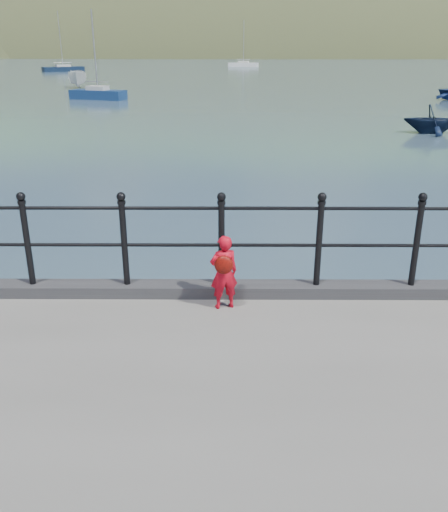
{
  "coord_description": "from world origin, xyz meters",
  "views": [
    {
      "loc": [
        0.67,
        -6.41,
        3.99
      ],
      "look_at": [
        0.63,
        -0.2,
        1.55
      ],
      "focal_mm": 38.0,
      "sensor_mm": 36.0,
      "label": 1
    }
  ],
  "objects_px": {
    "child": "(224,272)",
    "sailboat_left": "(63,69)",
    "railing": "(173,234)",
    "sailboat_deep": "(243,65)",
    "launch_white": "(78,79)",
    "launch_navy": "(432,119)",
    "sailboat_port": "(98,95)"
  },
  "relations": [
    {
      "from": "child",
      "to": "sailboat_port",
      "type": "distance_m",
      "value": 38.26
    },
    {
      "from": "sailboat_left",
      "to": "sailboat_port",
      "type": "bearing_deg",
      "value": -101.89
    },
    {
      "from": "sailboat_deep",
      "to": "sailboat_left",
      "type": "bearing_deg",
      "value": -137.01
    },
    {
      "from": "launch_white",
      "to": "sailboat_left",
      "type": "relative_size",
      "value": 0.51
    },
    {
      "from": "child",
      "to": "sailboat_left",
      "type": "distance_m",
      "value": 84.96
    },
    {
      "from": "sailboat_deep",
      "to": "sailboat_left",
      "type": "xyz_separation_m",
      "value": [
        -27.97,
        -17.96,
        -0.0
      ]
    },
    {
      "from": "sailboat_deep",
      "to": "sailboat_port",
      "type": "bearing_deg",
      "value": -91.33
    },
    {
      "from": "railing",
      "to": "launch_navy",
      "type": "distance_m",
      "value": 22.47
    },
    {
      "from": "child",
      "to": "sailboat_deep",
      "type": "bearing_deg",
      "value": -108.03
    },
    {
      "from": "launch_white",
      "to": "sailboat_port",
      "type": "height_order",
      "value": "sailboat_port"
    },
    {
      "from": "sailboat_port",
      "to": "railing",
      "type": "bearing_deg",
      "value": -56.76
    },
    {
      "from": "sailboat_port",
      "to": "child",
      "type": "bearing_deg",
      "value": -55.97
    },
    {
      "from": "railing",
      "to": "sailboat_left",
      "type": "bearing_deg",
      "value": 106.8
    },
    {
      "from": "launch_white",
      "to": "launch_navy",
      "type": "xyz_separation_m",
      "value": [
        23.95,
        -28.0,
        -0.18
      ]
    },
    {
      "from": "sailboat_port",
      "to": "sailboat_left",
      "type": "height_order",
      "value": "sailboat_left"
    },
    {
      "from": "railing",
      "to": "sailboat_deep",
      "type": "height_order",
      "value": "sailboat_deep"
    },
    {
      "from": "launch_white",
      "to": "sailboat_deep",
      "type": "height_order",
      "value": "sailboat_deep"
    },
    {
      "from": "launch_white",
      "to": "launch_navy",
      "type": "relative_size",
      "value": 1.73
    },
    {
      "from": "railing",
      "to": "sailboat_left",
      "type": "height_order",
      "value": "sailboat_left"
    },
    {
      "from": "sailboat_port",
      "to": "sailboat_left",
      "type": "distance_m",
      "value": 46.76
    },
    {
      "from": "railing",
      "to": "sailboat_deep",
      "type": "bearing_deg",
      "value": 87.93
    },
    {
      "from": "launch_navy",
      "to": "railing",
      "type": "bearing_deg",
      "value": 158.51
    },
    {
      "from": "child",
      "to": "sailboat_port",
      "type": "height_order",
      "value": "sailboat_port"
    },
    {
      "from": "launch_navy",
      "to": "sailboat_deep",
      "type": "height_order",
      "value": "sailboat_deep"
    },
    {
      "from": "child",
      "to": "launch_navy",
      "type": "bearing_deg",
      "value": -131.89
    },
    {
      "from": "railing",
      "to": "sailboat_left",
      "type": "xyz_separation_m",
      "value": [
        -24.4,
        80.82,
        -1.49
      ]
    },
    {
      "from": "launch_navy",
      "to": "sailboat_deep",
      "type": "distance_m",
      "value": 79.14
    },
    {
      "from": "launch_white",
      "to": "sailboat_port",
      "type": "xyz_separation_m",
      "value": [
        4.41,
        -11.33,
        -0.51
      ]
    },
    {
      "from": "launch_white",
      "to": "sailboat_deep",
      "type": "distance_m",
      "value": 53.68
    },
    {
      "from": "launch_white",
      "to": "sailboat_left",
      "type": "xyz_separation_m",
      "value": [
        -10.78,
        32.89,
        -0.51
      ]
    },
    {
      "from": "railing",
      "to": "launch_navy",
      "type": "bearing_deg",
      "value": 62.6
    },
    {
      "from": "launch_white",
      "to": "sailboat_deep",
      "type": "bearing_deg",
      "value": 60.4
    }
  ]
}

